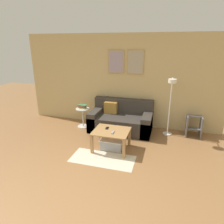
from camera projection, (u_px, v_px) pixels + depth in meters
The scene contains 12 objects.
ground_plane at pixel (65, 205), 2.97m from camera, with size 16.00×16.00×0.00m, color olive.
wall_back at pixel (120, 81), 5.60m from camera, with size 5.60×0.09×2.55m.
area_rug at pixel (103, 159), 4.16m from camera, with size 1.34×0.60×0.01m, color beige.
couch at pixel (121, 120), 5.48m from camera, with size 1.66×0.87×0.83m.
coffee_table at pixel (111, 134), 4.44m from camera, with size 0.79×0.65×0.46m.
storage_bin at pixel (112, 144), 4.55m from camera, with size 0.52×0.36×0.24m.
floor_lamp at pixel (171, 98), 4.83m from camera, with size 0.23×0.48×1.51m.
side_table at pixel (83, 116), 5.69m from camera, with size 0.39×0.39×0.55m.
book_stack at pixel (82, 107), 5.63m from camera, with size 0.24×0.19×0.10m.
remote_control at pixel (113, 132), 4.30m from camera, with size 0.04×0.15×0.02m, color #99999E.
cell_phone at pixel (107, 128), 4.54m from camera, with size 0.07×0.14×0.01m, color black.
step_stool at pixel (194, 126), 5.12m from camera, with size 0.38×0.34×0.54m.
Camera 1 is at (1.32, -2.07, 2.29)m, focal length 32.00 mm.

